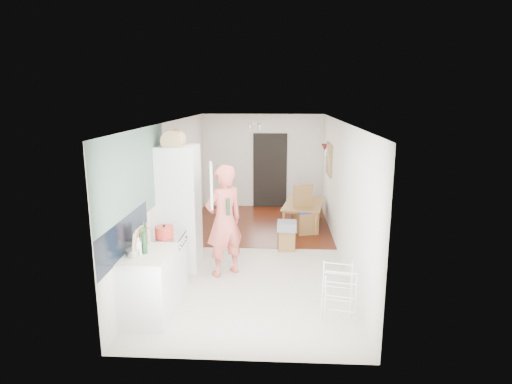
# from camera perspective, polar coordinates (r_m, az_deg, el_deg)

# --- Properties ---
(room_shell) EXTENTS (3.20, 7.00, 2.50)m
(room_shell) POSITION_cam_1_polar(r_m,az_deg,el_deg) (8.03, -0.08, 0.39)
(room_shell) COLOR silver
(room_shell) RESTS_ON ground
(floor) EXTENTS (3.20, 7.00, 0.01)m
(floor) POSITION_cam_1_polar(r_m,az_deg,el_deg) (8.38, -0.08, -7.99)
(floor) COLOR beige
(floor) RESTS_ON ground
(wood_floor_overlay) EXTENTS (3.20, 3.30, 0.01)m
(wood_floor_overlay) POSITION_cam_1_polar(r_m,az_deg,el_deg) (10.13, 0.50, -4.26)
(wood_floor_overlay) COLOR #561C09
(wood_floor_overlay) RESTS_ON room_shell
(sage_wall_panel) EXTENTS (0.02, 3.00, 1.30)m
(sage_wall_panel) POSITION_cam_1_polar(r_m,az_deg,el_deg) (6.27, -15.81, 2.01)
(sage_wall_panel) COLOR slate
(sage_wall_panel) RESTS_ON room_shell
(tile_splashback) EXTENTS (0.02, 1.90, 0.50)m
(tile_splashback) POSITION_cam_1_polar(r_m,az_deg,el_deg) (5.94, -17.05, -5.64)
(tile_splashback) COLOR black
(tile_splashback) RESTS_ON room_shell
(doorway_recess) EXTENTS (0.90, 0.04, 2.00)m
(doorway_recess) POSITION_cam_1_polar(r_m,az_deg,el_deg) (11.48, 1.88, 2.85)
(doorway_recess) COLOR black
(doorway_recess) RESTS_ON room_shell
(base_cabinet) EXTENTS (0.60, 0.90, 0.86)m
(base_cabinet) POSITION_cam_1_polar(r_m,az_deg,el_deg) (6.11, -14.03, -12.19)
(base_cabinet) COLOR white
(base_cabinet) RESTS_ON room_shell
(worktop) EXTENTS (0.62, 0.92, 0.06)m
(worktop) POSITION_cam_1_polar(r_m,az_deg,el_deg) (5.93, -14.27, -8.15)
(worktop) COLOR beige
(worktop) RESTS_ON room_shell
(range_cooker) EXTENTS (0.60, 0.60, 0.88)m
(range_cooker) POSITION_cam_1_polar(r_m,az_deg,el_deg) (6.76, -12.18, -9.49)
(range_cooker) COLOR white
(range_cooker) RESTS_ON room_shell
(cooker_top) EXTENTS (0.60, 0.60, 0.04)m
(cooker_top) POSITION_cam_1_polar(r_m,az_deg,el_deg) (6.61, -12.36, -5.79)
(cooker_top) COLOR #B3B4B6
(cooker_top) RESTS_ON room_shell
(fridge_housing) EXTENTS (0.66, 0.66, 2.15)m
(fridge_housing) POSITION_cam_1_polar(r_m,az_deg,el_deg) (7.50, -10.16, -2.08)
(fridge_housing) COLOR white
(fridge_housing) RESTS_ON room_shell
(fridge_door) EXTENTS (0.14, 0.56, 0.70)m
(fridge_door) POSITION_cam_1_polar(r_m,az_deg,el_deg) (6.98, -5.99, 0.97)
(fridge_door) COLOR white
(fridge_door) RESTS_ON room_shell
(fridge_interior) EXTENTS (0.02, 0.52, 0.66)m
(fridge_interior) POSITION_cam_1_polar(r_m,az_deg,el_deg) (7.33, -7.95, 1.46)
(fridge_interior) COLOR white
(fridge_interior) RESTS_ON room_shell
(pinboard) EXTENTS (0.03, 0.90, 0.70)m
(pinboard) POSITION_cam_1_polar(r_m,az_deg,el_deg) (9.90, 9.73, 4.32)
(pinboard) COLOR tan
(pinboard) RESTS_ON room_shell
(pinboard_frame) EXTENTS (0.00, 0.94, 0.74)m
(pinboard_frame) POSITION_cam_1_polar(r_m,az_deg,el_deg) (9.90, 9.64, 4.32)
(pinboard_frame) COLOR #915E36
(pinboard_frame) RESTS_ON room_shell
(wall_sconce) EXTENTS (0.18, 0.18, 0.16)m
(wall_sconce) POSITION_cam_1_polar(r_m,az_deg,el_deg) (10.51, 9.16, 5.92)
(wall_sconce) COLOR maroon
(wall_sconce) RESTS_ON room_shell
(person) EXTENTS (0.97, 0.92, 2.22)m
(person) POSITION_cam_1_polar(r_m,az_deg,el_deg) (7.06, -4.29, -2.54)
(person) COLOR #DA5E52
(person) RESTS_ON floor
(dining_table) EXTENTS (0.93, 1.40, 0.46)m
(dining_table) POSITION_cam_1_polar(r_m,az_deg,el_deg) (10.02, 6.49, -3.22)
(dining_table) COLOR #915E36
(dining_table) RESTS_ON floor
(dining_chair) EXTENTS (0.55, 0.55, 1.04)m
(dining_chair) POSITION_cam_1_polar(r_m,az_deg,el_deg) (9.41, 6.70, -2.41)
(dining_chair) COLOR #915E36
(dining_chair) RESTS_ON floor
(stool) EXTENTS (0.35, 0.35, 0.42)m
(stool) POSITION_cam_1_polar(r_m,az_deg,el_deg) (8.46, 4.04, -6.33)
(stool) COLOR #915E36
(stool) RESTS_ON floor
(grey_drape) EXTENTS (0.38, 0.38, 0.17)m
(grey_drape) POSITION_cam_1_polar(r_m,az_deg,el_deg) (8.33, 4.14, -4.53)
(grey_drape) COLOR gray
(grey_drape) RESTS_ON stool
(drying_rack) EXTENTS (0.47, 0.44, 0.79)m
(drying_rack) POSITION_cam_1_polar(r_m,az_deg,el_deg) (5.91, 10.96, -13.29)
(drying_rack) COLOR white
(drying_rack) RESTS_ON floor
(bread_bin) EXTENTS (0.37, 0.35, 0.19)m
(bread_bin) POSITION_cam_1_polar(r_m,az_deg,el_deg) (7.20, -10.93, 6.78)
(bread_bin) COLOR tan
(bread_bin) RESTS_ON fridge_housing
(red_casserole) EXTENTS (0.33, 0.33, 0.16)m
(red_casserole) POSITION_cam_1_polar(r_m,az_deg,el_deg) (6.48, -12.15, -5.20)
(red_casserole) COLOR red
(red_casserole) RESTS_ON cooker_top
(steel_pan) EXTENTS (0.19, 0.19, 0.09)m
(steel_pan) POSITION_cam_1_polar(r_m,az_deg,el_deg) (5.84, -16.08, -7.78)
(steel_pan) COLOR #B3B4B6
(steel_pan) RESTS_ON worktop
(held_bottle) EXTENTS (0.06, 0.06, 0.27)m
(held_bottle) POSITION_cam_1_polar(r_m,az_deg,el_deg) (6.84, -3.76, -1.99)
(held_bottle) COLOR #183B21
(held_bottle) RESTS_ON person
(bottle_a) EXTENTS (0.09, 0.09, 0.30)m
(bottle_a) POSITION_cam_1_polar(r_m,az_deg,el_deg) (5.87, -14.67, -6.56)
(bottle_a) COLOR #183B21
(bottle_a) RESTS_ON worktop
(bottle_b) EXTENTS (0.09, 0.09, 0.30)m
(bottle_b) POSITION_cam_1_polar(r_m,az_deg,el_deg) (6.04, -14.74, -5.99)
(bottle_b) COLOR #183B21
(bottle_b) RESTS_ON worktop
(bottle_c) EXTENTS (0.10, 0.10, 0.19)m
(bottle_c) POSITION_cam_1_polar(r_m,az_deg,el_deg) (5.84, -15.40, -7.23)
(bottle_c) COLOR silver
(bottle_c) RESTS_ON worktop
(pepper_mill_front) EXTENTS (0.06, 0.06, 0.20)m
(pepper_mill_front) POSITION_cam_1_polar(r_m,az_deg,el_deg) (6.41, -14.28, -5.32)
(pepper_mill_front) COLOR tan
(pepper_mill_front) RESTS_ON worktop
(pepper_mill_back) EXTENTS (0.07, 0.07, 0.22)m
(pepper_mill_back) POSITION_cam_1_polar(r_m,az_deg,el_deg) (6.27, -14.19, -5.64)
(pepper_mill_back) COLOR tan
(pepper_mill_back) RESTS_ON worktop
(chopping_boards) EXTENTS (0.11, 0.26, 0.36)m
(chopping_boards) POSITION_cam_1_polar(r_m,az_deg,el_deg) (5.85, -15.54, -6.35)
(chopping_boards) COLOR tan
(chopping_boards) RESTS_ON worktop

